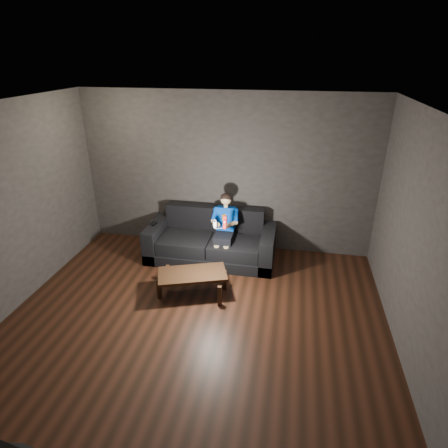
# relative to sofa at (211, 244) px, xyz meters

# --- Properties ---
(floor) EXTENTS (5.00, 5.00, 0.00)m
(floor) POSITION_rel_sofa_xyz_m (0.15, -1.97, -0.27)
(floor) COLOR black
(floor) RESTS_ON ground
(back_wall) EXTENTS (5.00, 0.04, 2.70)m
(back_wall) POSITION_rel_sofa_xyz_m (0.15, 0.53, 1.08)
(back_wall) COLOR #33302D
(back_wall) RESTS_ON ground
(right_wall) EXTENTS (0.04, 5.00, 2.70)m
(right_wall) POSITION_rel_sofa_xyz_m (2.65, -1.97, 1.08)
(right_wall) COLOR #33302D
(right_wall) RESTS_ON ground
(ceiling) EXTENTS (5.00, 5.00, 0.02)m
(ceiling) POSITION_rel_sofa_xyz_m (0.15, -1.97, 2.43)
(ceiling) COLOR silver
(ceiling) RESTS_ON back_wall
(sofa) EXTENTS (2.13, 0.92, 0.82)m
(sofa) POSITION_rel_sofa_xyz_m (0.00, 0.00, 0.00)
(sofa) COLOR black
(sofa) RESTS_ON floor
(child) EXTENTS (0.44, 0.54, 1.08)m
(child) POSITION_rel_sofa_xyz_m (0.24, -0.06, 0.43)
(child) COLOR black
(child) RESTS_ON sofa
(wii_remote_red) EXTENTS (0.05, 0.08, 0.20)m
(wii_remote_red) POSITION_rel_sofa_xyz_m (0.32, -0.47, 0.63)
(wii_remote_red) COLOR red
(wii_remote_red) RESTS_ON child
(nunchuk_white) EXTENTS (0.08, 0.10, 0.15)m
(nunchuk_white) POSITION_rel_sofa_xyz_m (0.17, -0.47, 0.59)
(nunchuk_white) COLOR white
(nunchuk_white) RESTS_ON child
(wii_remote_black) EXTENTS (0.05, 0.15, 0.03)m
(wii_remote_black) POSITION_rel_sofa_xyz_m (-0.96, -0.08, 0.33)
(wii_remote_black) COLOR black
(wii_remote_black) RESTS_ON sofa
(coffee_table) EXTENTS (1.07, 0.78, 0.35)m
(coffee_table) POSITION_rel_sofa_xyz_m (-0.04, -1.08, 0.04)
(coffee_table) COLOR black
(coffee_table) RESTS_ON floor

